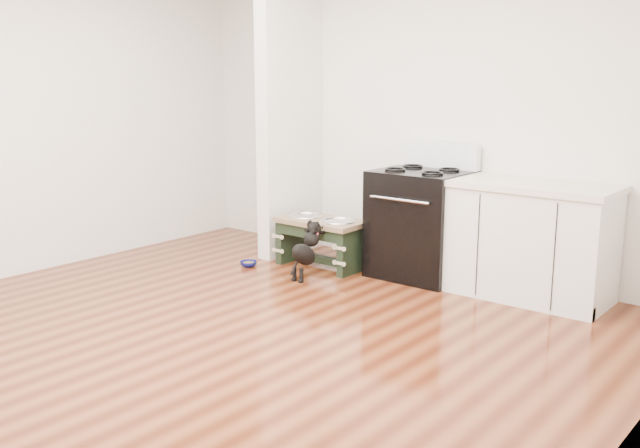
% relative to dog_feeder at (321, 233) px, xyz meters
% --- Properties ---
extents(ground, '(5.00, 5.00, 0.00)m').
position_rel_dog_feeder_xyz_m(ground, '(0.60, -1.85, -0.32)').
color(ground, '#461B0C').
rests_on(ground, ground).
extents(room_shell, '(5.00, 5.00, 5.00)m').
position_rel_dog_feeder_xyz_m(room_shell, '(0.60, -1.85, 1.30)').
color(room_shell, silver).
rests_on(room_shell, ground).
extents(partition_wall, '(0.15, 0.80, 2.70)m').
position_rel_dog_feeder_xyz_m(partition_wall, '(-0.58, 0.25, 1.03)').
color(partition_wall, silver).
rests_on(partition_wall, ground).
extents(oven_range, '(0.76, 0.69, 1.14)m').
position_rel_dog_feeder_xyz_m(oven_range, '(0.85, 0.31, 0.16)').
color(oven_range, black).
rests_on(oven_range, ground).
extents(cabinet_run, '(1.24, 0.64, 0.91)m').
position_rel_dog_feeder_xyz_m(cabinet_run, '(1.83, 0.33, 0.14)').
color(cabinet_run, silver).
rests_on(cabinet_run, ground).
extents(dog_feeder, '(0.81, 0.43, 0.46)m').
position_rel_dog_feeder_xyz_m(dog_feeder, '(0.00, 0.00, 0.00)').
color(dog_feeder, black).
rests_on(dog_feeder, ground).
extents(puppy, '(0.14, 0.41, 0.49)m').
position_rel_dog_feeder_xyz_m(puppy, '(0.14, -0.37, -0.05)').
color(puppy, black).
rests_on(puppy, ground).
extents(floor_bowl, '(0.20, 0.20, 0.05)m').
position_rel_dog_feeder_xyz_m(floor_bowl, '(-0.52, -0.41, -0.29)').
color(floor_bowl, '#0C1258').
rests_on(floor_bowl, ground).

